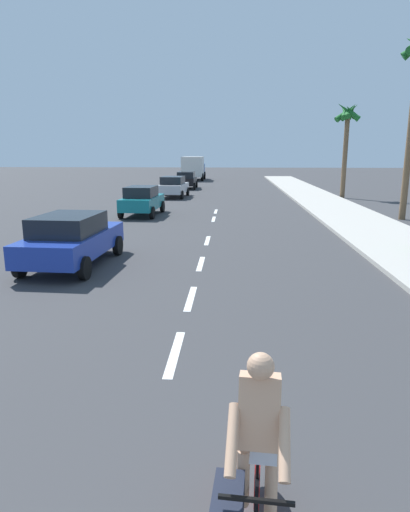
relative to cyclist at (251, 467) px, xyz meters
The scene contains 15 objects.
ground_plane 16.54m from the cyclist, 93.94° to the left, with size 160.00×160.00×0.00m, color #38383A.
sidewalk_strip 19.42m from the cyclist, 72.23° to the left, with size 3.60×80.00×0.14m, color #B2ADA3.
lane_stripe_2 4.03m from the cyclist, 106.72° to the left, with size 0.16×1.80×0.01m, color white.
lane_stripe_3 6.84m from the cyclist, 99.61° to the left, with size 0.16×1.80×0.01m, color white.
lane_stripe_4 10.11m from the cyclist, 96.46° to the left, with size 0.16×1.80×0.01m, color white.
lane_stripe_5 13.74m from the cyclist, 94.74° to the left, with size 0.16×1.80×0.01m, color white.
lane_stripe_6 19.36m from the cyclist, 93.36° to the left, with size 0.16×1.80×0.01m, color white.
lane_stripe_7 22.33m from the cyclist, 92.91° to the left, with size 0.16×1.80×0.01m, color white.
cyclist is the anchor object (origin of this frame).
parked_car_blue 10.77m from the cyclist, 117.47° to the left, with size 2.18×4.45×1.57m.
parked_car_teal 21.07m from the cyclist, 103.85° to the left, with size 1.96×3.99×1.57m.
parked_car_silver 30.63m from the cyclist, 98.73° to the left, with size 2.10×4.25×1.57m.
parked_car_black 38.60m from the cyclist, 96.68° to the left, with size 1.89×4.05×1.57m.
delivery_truck 51.60m from the cyclist, 95.53° to the left, with size 2.69×6.24×2.80m.
palm_tree_distant 31.99m from the cyclist, 75.38° to the left, with size 1.82×1.71×6.94m.
Camera 1 is at (0.95, 0.36, 3.35)m, focal length 31.10 mm.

